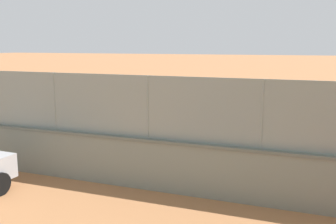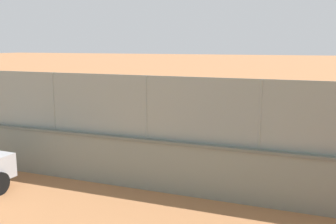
# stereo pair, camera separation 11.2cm
# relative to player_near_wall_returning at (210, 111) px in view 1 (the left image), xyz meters

# --- Properties ---
(ground_plane) EXTENTS (260.00, 260.00, 0.00)m
(ground_plane) POSITION_rel_player_near_wall_returning_xyz_m (2.53, -3.14, -0.89)
(ground_plane) COLOR #A36B42
(perimeter_wall) EXTENTS (24.64, 0.42, 1.44)m
(perimeter_wall) POSITION_rel_player_near_wall_returning_xyz_m (-0.23, 7.71, -0.17)
(perimeter_wall) COLOR gray
(perimeter_wall) RESTS_ON ground_plane
(fence_panel_on_wall) EXTENTS (24.22, 0.09, 1.71)m
(fence_panel_on_wall) POSITION_rel_player_near_wall_returning_xyz_m (-0.23, 7.71, 1.40)
(fence_panel_on_wall) COLOR gray
(fence_panel_on_wall) RESTS_ON perimeter_wall
(player_near_wall_returning) EXTENTS (0.99, 0.82, 1.52)m
(player_near_wall_returning) POSITION_rel_player_near_wall_returning_xyz_m (0.00, 0.00, 0.00)
(player_near_wall_returning) COLOR #B2B2B2
(player_near_wall_returning) RESTS_ON ground_plane
(player_foreground_swinging) EXTENTS (0.71, 1.04, 1.59)m
(player_foreground_swinging) POSITION_rel_player_near_wall_returning_xyz_m (3.66, -3.42, 0.04)
(player_foreground_swinging) COLOR black
(player_foreground_swinging) RESTS_ON ground_plane
(sports_ball) EXTENTS (0.12, 0.12, 0.12)m
(sports_ball) POSITION_rel_player_near_wall_returning_xyz_m (1.12, 1.65, 0.12)
(sports_ball) COLOR yellow
(spare_ball_by_wall) EXTENTS (0.08, 0.08, 0.08)m
(spare_ball_by_wall) POSITION_rel_player_near_wall_returning_xyz_m (5.94, 6.05, -0.85)
(spare_ball_by_wall) COLOR yellow
(spare_ball_by_wall) RESTS_ON ground_plane
(courtside_bench) EXTENTS (1.60, 0.38, 0.87)m
(courtside_bench) POSITION_rel_player_near_wall_returning_xyz_m (-3.25, 6.58, -0.43)
(courtside_bench) COLOR gray
(courtside_bench) RESTS_ON ground_plane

